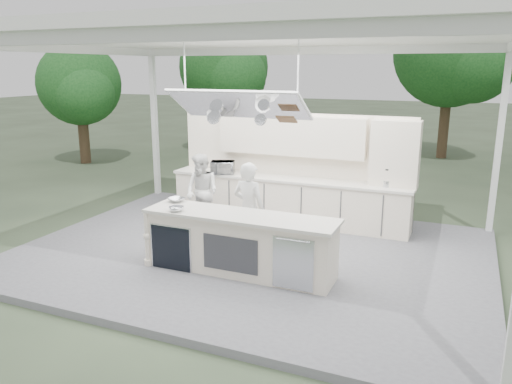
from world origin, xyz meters
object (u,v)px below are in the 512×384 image
at_px(back_counter, 288,199).
at_px(sous_chef, 202,192).
at_px(head_chef, 249,209).
at_px(demo_island, 239,243).

relative_size(back_counter, sous_chef, 3.35).
height_order(head_chef, sous_chef, head_chef).
xyz_separation_m(back_counter, head_chef, (0.02, -2.04, 0.33)).
distance_m(demo_island, back_counter, 2.82).
relative_size(demo_island, sous_chef, 2.05).
bearing_deg(sous_chef, head_chef, -19.47).
xyz_separation_m(demo_island, back_counter, (-0.18, 2.81, 0.00)).
bearing_deg(head_chef, demo_island, 109.99).
bearing_deg(back_counter, demo_island, -86.37).
distance_m(back_counter, head_chef, 2.07).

